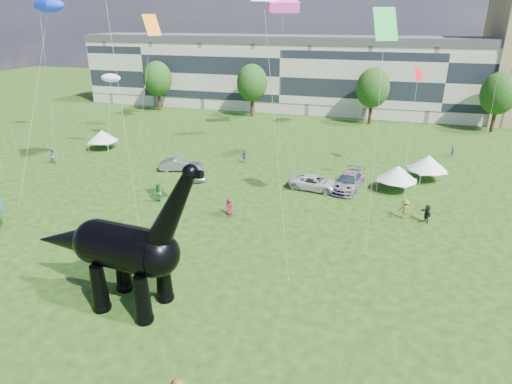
# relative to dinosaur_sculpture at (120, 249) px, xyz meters

# --- Properties ---
(ground) EXTENTS (220.00, 220.00, 0.00)m
(ground) POSITION_rel_dinosaur_sculpture_xyz_m (3.71, -0.39, -3.73)
(ground) COLOR #16330C
(ground) RESTS_ON ground
(terrace_row) EXTENTS (78.00, 11.00, 12.00)m
(terrace_row) POSITION_rel_dinosaur_sculpture_xyz_m (-4.29, 61.61, 2.27)
(terrace_row) COLOR beige
(terrace_row) RESTS_ON ground
(tree_far_left) EXTENTS (5.20, 5.20, 9.44)m
(tree_far_left) POSITION_rel_dinosaur_sculpture_xyz_m (-26.29, 52.61, 2.57)
(tree_far_left) COLOR #382314
(tree_far_left) RESTS_ON ground
(tree_mid_left) EXTENTS (5.20, 5.20, 9.44)m
(tree_mid_left) POSITION_rel_dinosaur_sculpture_xyz_m (-8.29, 52.61, 2.57)
(tree_mid_left) COLOR #382314
(tree_mid_left) RESTS_ON ground
(tree_mid_right) EXTENTS (5.20, 5.20, 9.44)m
(tree_mid_right) POSITION_rel_dinosaur_sculpture_xyz_m (11.71, 52.61, 2.57)
(tree_mid_right) COLOR #382314
(tree_mid_right) RESTS_ON ground
(tree_far_right) EXTENTS (5.20, 5.20, 9.44)m
(tree_far_right) POSITION_rel_dinosaur_sculpture_xyz_m (29.71, 52.61, 2.57)
(tree_far_right) COLOR #382314
(tree_far_right) RESTS_ON ground
(dinosaur_sculpture) EXTENTS (12.10, 3.54, 9.87)m
(dinosaur_sculpture) POSITION_rel_dinosaur_sculpture_xyz_m (0.00, 0.00, 0.00)
(dinosaur_sculpture) COLOR black
(dinosaur_sculpture) RESTS_ON ground
(car_silver) EXTENTS (3.75, 4.74, 1.51)m
(car_silver) POSITION_rel_dinosaur_sculpture_xyz_m (-5.01, 21.51, -2.97)
(car_silver) COLOR silver
(car_silver) RESTS_ON ground
(car_grey) EXTENTS (4.35, 2.70, 1.35)m
(car_grey) POSITION_rel_dinosaur_sculpture_xyz_m (-7.90, 22.98, -3.05)
(car_grey) COLOR slate
(car_grey) RESTS_ON ground
(car_white) EXTENTS (5.31, 2.84, 1.42)m
(car_white) POSITION_rel_dinosaur_sculpture_xyz_m (7.91, 21.66, -3.02)
(car_white) COLOR silver
(car_white) RESTS_ON ground
(car_dark) EXTENTS (3.22, 5.99, 1.65)m
(car_dark) POSITION_rel_dinosaur_sculpture_xyz_m (11.12, 22.72, -2.90)
(car_dark) COLOR #595960
(car_dark) RESTS_ON ground
(gazebo_near) EXTENTS (4.93, 4.93, 2.64)m
(gazebo_near) POSITION_rel_dinosaur_sculpture_xyz_m (15.75, 23.71, -1.87)
(gazebo_near) COLOR white
(gazebo_near) RESTS_ON ground
(gazebo_far) EXTENTS (5.22, 5.22, 2.75)m
(gazebo_far) POSITION_rel_dinosaur_sculpture_xyz_m (18.84, 27.79, -1.79)
(gazebo_far) COLOR white
(gazebo_far) RESTS_ON ground
(gazebo_left) EXTENTS (4.09, 4.09, 2.56)m
(gazebo_left) POSITION_rel_dinosaur_sculpture_xyz_m (-21.08, 27.81, -1.93)
(gazebo_left) COLOR silver
(gazebo_left) RESTS_ON ground
(visitors) EXTENTS (46.69, 44.47, 1.89)m
(visitors) POSITION_rel_dinosaur_sculpture_xyz_m (3.50, 14.32, -2.86)
(visitors) COLOR teal
(visitors) RESTS_ON ground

